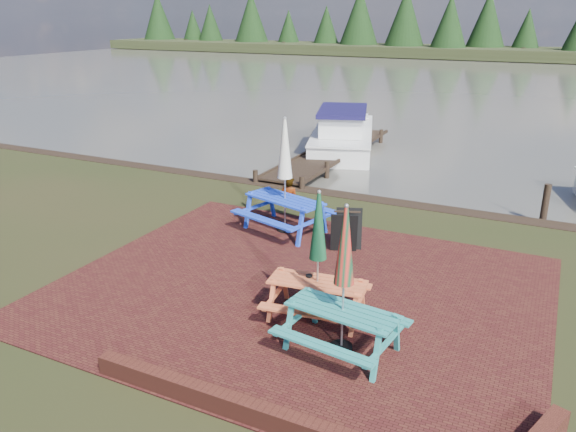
{
  "coord_description": "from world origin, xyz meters",
  "views": [
    {
      "loc": [
        4.05,
        -7.75,
        5.02
      ],
      "look_at": [
        -0.81,
        2.2,
        1.0
      ],
      "focal_mm": 35.0,
      "sensor_mm": 36.0,
      "label": 1
    }
  ],
  "objects_px": {
    "jetty": "(330,153)",
    "boat_jetty": "(343,136)",
    "picnic_table_teal": "(343,303)",
    "chalkboard": "(346,231)",
    "picnic_table_blue": "(285,193)",
    "picnic_table_red": "(318,275)",
    "person": "(289,176)"
  },
  "relations": [
    {
      "from": "jetty",
      "to": "chalkboard",
      "type": "bearing_deg",
      "value": -65.76
    },
    {
      "from": "picnic_table_blue",
      "to": "boat_jetty",
      "type": "height_order",
      "value": "picnic_table_blue"
    },
    {
      "from": "picnic_table_red",
      "to": "jetty",
      "type": "xyz_separation_m",
      "value": [
        -4.21,
        11.05,
        -0.69
      ]
    },
    {
      "from": "picnic_table_teal",
      "to": "chalkboard",
      "type": "relative_size",
      "value": 2.58
    },
    {
      "from": "chalkboard",
      "to": "jetty",
      "type": "distance_m",
      "value": 8.87
    },
    {
      "from": "chalkboard",
      "to": "boat_jetty",
      "type": "height_order",
      "value": "boat_jetty"
    },
    {
      "from": "picnic_table_teal",
      "to": "boat_jetty",
      "type": "height_order",
      "value": "picnic_table_teal"
    },
    {
      "from": "person",
      "to": "jetty",
      "type": "bearing_deg",
      "value": -73.2
    },
    {
      "from": "picnic_table_blue",
      "to": "chalkboard",
      "type": "distance_m",
      "value": 1.89
    },
    {
      "from": "jetty",
      "to": "boat_jetty",
      "type": "bearing_deg",
      "value": 97.09
    },
    {
      "from": "picnic_table_red",
      "to": "picnic_table_blue",
      "type": "relative_size",
      "value": 0.83
    },
    {
      "from": "picnic_table_teal",
      "to": "chalkboard",
      "type": "distance_m",
      "value": 3.99
    },
    {
      "from": "picnic_table_blue",
      "to": "jetty",
      "type": "bearing_deg",
      "value": 120.51
    },
    {
      "from": "picnic_table_blue",
      "to": "chalkboard",
      "type": "xyz_separation_m",
      "value": [
        1.76,
        -0.48,
        -0.48
      ]
    },
    {
      "from": "picnic_table_teal",
      "to": "picnic_table_blue",
      "type": "distance_m",
      "value": 5.24
    },
    {
      "from": "picnic_table_red",
      "to": "jetty",
      "type": "height_order",
      "value": "picnic_table_red"
    },
    {
      "from": "jetty",
      "to": "person",
      "type": "distance_m",
      "value": 5.87
    },
    {
      "from": "chalkboard",
      "to": "jetty",
      "type": "relative_size",
      "value": 0.1
    },
    {
      "from": "picnic_table_red",
      "to": "picnic_table_blue",
      "type": "xyz_separation_m",
      "value": [
        -2.33,
        3.45,
        0.16
      ]
    },
    {
      "from": "picnic_table_red",
      "to": "chalkboard",
      "type": "xyz_separation_m",
      "value": [
        -0.57,
        2.97,
        -0.32
      ]
    },
    {
      "from": "jetty",
      "to": "boat_jetty",
      "type": "height_order",
      "value": "boat_jetty"
    },
    {
      "from": "chalkboard",
      "to": "person",
      "type": "height_order",
      "value": "person"
    },
    {
      "from": "picnic_table_red",
      "to": "jetty",
      "type": "relative_size",
      "value": 0.25
    },
    {
      "from": "picnic_table_blue",
      "to": "jetty",
      "type": "height_order",
      "value": "picnic_table_blue"
    },
    {
      "from": "picnic_table_red",
      "to": "person",
      "type": "relative_size",
      "value": 1.42
    },
    {
      "from": "person",
      "to": "picnic_table_red",
      "type": "bearing_deg",
      "value": 126.5
    },
    {
      "from": "picnic_table_red",
      "to": "boat_jetty",
      "type": "relative_size",
      "value": 0.33
    },
    {
      "from": "picnic_table_teal",
      "to": "chalkboard",
      "type": "xyz_separation_m",
      "value": [
        -1.33,
        3.75,
        -0.36
      ]
    },
    {
      "from": "picnic_table_red",
      "to": "jetty",
      "type": "distance_m",
      "value": 11.85
    },
    {
      "from": "picnic_table_teal",
      "to": "boat_jetty",
      "type": "xyz_separation_m",
      "value": [
        -5.2,
        13.73,
        -0.47
      ]
    },
    {
      "from": "jetty",
      "to": "picnic_table_teal",
      "type": "bearing_deg",
      "value": -67.22
    },
    {
      "from": "picnic_table_teal",
      "to": "picnic_table_red",
      "type": "relative_size",
      "value": 1.05
    }
  ]
}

